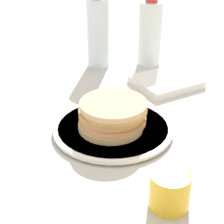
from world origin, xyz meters
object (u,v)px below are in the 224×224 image
Objects in this scene: pancake_stack at (113,113)px; water_bottle_far at (150,33)px; water_bottle_near at (98,33)px; juice_glass at (170,190)px; plate at (112,129)px.

pancake_stack is 0.75× the size of water_bottle_far.
water_bottle_near is at bearing 132.54° from water_bottle_far.
plate is at bearing 59.46° from juice_glass.
water_bottle_far reaches higher than plate.
pancake_stack is 0.23m from juice_glass.
juice_glass is (-0.12, -0.20, 0.02)m from plate.
water_bottle_near reaches higher than juice_glass.
pancake_stack is 0.71× the size of water_bottle_near.
plate is 1.25× the size of water_bottle_far.
juice_glass is 0.32× the size of water_bottle_far.
juice_glass is at bearing -144.54° from water_bottle_far.
water_bottle_far is (0.49, 0.35, 0.06)m from juice_glass.
juice_glass is 0.30× the size of water_bottle_near.
water_bottle_far is (0.37, 0.14, 0.09)m from plate.
water_bottle_far is at bearing -47.46° from water_bottle_near.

